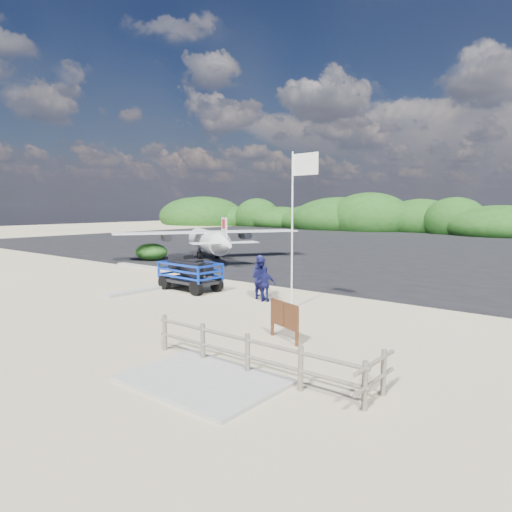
{
  "coord_description": "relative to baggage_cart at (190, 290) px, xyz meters",
  "views": [
    {
      "loc": [
        12.72,
        -13.04,
        4.03
      ],
      "look_at": [
        -0.24,
        3.09,
        1.71
      ],
      "focal_mm": 32.0,
      "sensor_mm": 36.0,
      "label": 1
    }
  ],
  "objects": [
    {
      "name": "crew_b",
      "position": [
        3.78,
        0.56,
        0.89
      ],
      "size": [
        0.89,
        0.7,
        1.79
      ],
      "primitive_type": "imported",
      "rotation": [
        0.0,
        0.0,
        3.11
      ],
      "color": "#14164C",
      "rests_on": "ground"
    },
    {
      "name": "crew_c",
      "position": [
        4.31,
        0.21,
        0.75
      ],
      "size": [
        0.95,
        0.7,
        1.49
      ],
      "primitive_type": "imported",
      "rotation": [
        0.0,
        0.0,
        3.58
      ],
      "color": "#14164C",
      "rests_on": "ground"
    },
    {
      "name": "fence",
      "position": [
        9.02,
        -6.58,
        0.0
      ],
      "size": [
        6.4,
        2.0,
        1.1
      ],
      "primitive_type": null,
      "color": "#B2B2B2",
      "rests_on": "ground"
    },
    {
      "name": "flagpole",
      "position": [
        5.87,
        -0.12,
        0.0
      ],
      "size": [
        1.25,
        0.63,
        6.03
      ],
      "primitive_type": null,
      "rotation": [
        0.0,
        0.0,
        -0.11
      ],
      "color": "white",
      "rests_on": "ground"
    },
    {
      "name": "ground",
      "position": [
        3.02,
        -1.58,
        0.0
      ],
      "size": [
        160.0,
        160.0,
        0.0
      ],
      "primitive_type": "plane",
      "color": "beige"
    },
    {
      "name": "walkway_pad",
      "position": [
        8.52,
        -7.58,
        0.0
      ],
      "size": [
        3.5,
        2.5,
        0.1
      ],
      "primitive_type": null,
      "color": "#B2B2B2",
      "rests_on": "ground"
    },
    {
      "name": "baggage_cart",
      "position": [
        0.0,
        0.0,
        0.0
      ],
      "size": [
        3.31,
        2.0,
        1.61
      ],
      "primitive_type": null,
      "rotation": [
        0.0,
        0.0,
        -0.05
      ],
      "color": "#0D36CA",
      "rests_on": "ground"
    },
    {
      "name": "lagoon",
      "position": [
        -5.98,
        -0.08,
        0.0
      ],
      "size": [
        9.0,
        7.0,
        0.4
      ],
      "primitive_type": null,
      "color": "#B2B2B2",
      "rests_on": "ground"
    },
    {
      "name": "vegetation_band",
      "position": [
        3.02,
        53.42,
        0.0
      ],
      "size": [
        124.0,
        8.0,
        4.4
      ],
      "primitive_type": null,
      "color": "#B2B2B2",
      "rests_on": "ground"
    },
    {
      "name": "crew_a",
      "position": [
        3.51,
        0.89,
        0.93
      ],
      "size": [
        0.7,
        0.48,
        1.87
      ],
      "primitive_type": "imported",
      "rotation": [
        0.0,
        0.0,
        3.19
      ],
      "color": "#14164C",
      "rests_on": "ground"
    },
    {
      "name": "asphalt_apron",
      "position": [
        3.02,
        28.42,
        0.0
      ],
      "size": [
        90.0,
        50.0,
        0.04
      ],
      "primitive_type": null,
      "color": "#B2B2B2",
      "rests_on": "ground"
    },
    {
      "name": "signboard",
      "position": [
        8.1,
        -3.78,
        0.0
      ],
      "size": [
        1.42,
        0.64,
        1.21
      ],
      "primitive_type": null,
      "rotation": [
        0.0,
        0.0,
        -0.35
      ],
      "color": "#5A3219",
      "rests_on": "ground"
    }
  ]
}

